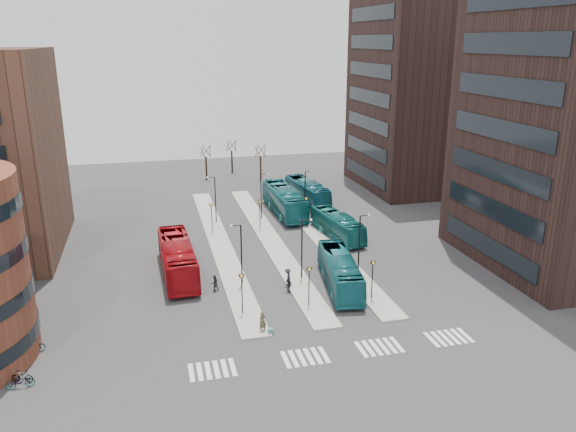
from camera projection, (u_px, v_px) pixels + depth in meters
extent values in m
plane|color=#2E2E31|center=(335.00, 385.00, 38.78)|extent=(160.00, 160.00, 0.00)
cube|color=gray|center=(220.00, 243.00, 65.57)|extent=(2.50, 45.00, 0.15)
cube|color=gray|center=(270.00, 239.00, 66.97)|extent=(2.50, 45.00, 0.15)
cube|color=gray|center=(318.00, 235.00, 68.37)|extent=(2.50, 45.00, 0.15)
cube|color=navy|center=(271.00, 332.00, 45.41)|extent=(0.43, 0.35, 0.53)
imported|color=#A30C13|center=(177.00, 258.00, 56.58)|extent=(3.45, 12.99, 3.59)
imported|color=#145C65|center=(340.00, 271.00, 53.87)|extent=(4.34, 11.64, 3.17)
imported|color=#145F66|center=(284.00, 201.00, 76.49)|extent=(3.45, 13.32, 3.69)
imported|color=#125A59|center=(337.00, 225.00, 67.56)|extent=(3.87, 10.81, 2.94)
imported|color=#12515E|center=(307.00, 191.00, 82.09)|extent=(4.11, 11.77, 3.21)
imported|color=#49432B|center=(263.00, 322.00, 45.62)|extent=(0.72, 0.54, 1.78)
imported|color=black|center=(215.00, 283.00, 53.22)|extent=(0.90, 0.79, 1.56)
imported|color=black|center=(289.00, 285.00, 52.90)|extent=(0.72, 0.97, 1.54)
imported|color=black|center=(288.00, 277.00, 54.39)|extent=(1.03, 1.27, 1.71)
imported|color=gray|center=(20.00, 382.00, 38.39)|extent=(1.87, 0.75, 0.97)
imported|color=gray|center=(22.00, 376.00, 39.01)|extent=(1.60, 0.86, 0.92)
imported|color=gray|center=(32.00, 348.00, 42.58)|extent=(1.98, 1.26, 0.98)
cube|color=silver|center=(191.00, 373.00, 40.26)|extent=(0.35, 2.40, 0.01)
cube|color=silver|center=(200.00, 371.00, 40.40)|extent=(0.35, 2.40, 0.01)
cube|color=silver|center=(208.00, 370.00, 40.54)|extent=(0.35, 2.40, 0.01)
cube|color=silver|center=(216.00, 369.00, 40.68)|extent=(0.35, 2.40, 0.01)
cube|color=silver|center=(225.00, 368.00, 40.82)|extent=(0.35, 2.40, 0.01)
cube|color=silver|center=(233.00, 367.00, 40.96)|extent=(0.35, 2.40, 0.01)
cube|color=silver|center=(286.00, 360.00, 41.89)|extent=(0.35, 2.40, 0.01)
cube|color=silver|center=(294.00, 359.00, 42.03)|extent=(0.35, 2.40, 0.01)
cube|color=silver|center=(301.00, 358.00, 42.17)|extent=(0.35, 2.40, 0.01)
cube|color=silver|center=(309.00, 356.00, 42.31)|extent=(0.35, 2.40, 0.01)
cube|color=silver|center=(317.00, 355.00, 42.45)|extent=(0.35, 2.40, 0.01)
cube|color=silver|center=(324.00, 354.00, 42.59)|extent=(0.35, 2.40, 0.01)
cube|color=silver|center=(361.00, 349.00, 43.29)|extent=(0.35, 2.40, 0.01)
cube|color=silver|center=(368.00, 348.00, 43.43)|extent=(0.35, 2.40, 0.01)
cube|color=silver|center=(376.00, 347.00, 43.57)|extent=(0.35, 2.40, 0.01)
cube|color=silver|center=(383.00, 346.00, 43.71)|extent=(0.35, 2.40, 0.01)
cube|color=silver|center=(390.00, 345.00, 43.85)|extent=(0.35, 2.40, 0.01)
cube|color=silver|center=(397.00, 344.00, 43.99)|extent=(0.35, 2.40, 0.01)
cube|color=silver|center=(432.00, 340.00, 44.69)|extent=(0.35, 2.40, 0.01)
cube|color=silver|center=(439.00, 339.00, 44.83)|extent=(0.35, 2.40, 0.01)
cube|color=silver|center=(445.00, 338.00, 44.97)|extent=(0.35, 2.40, 0.01)
cube|color=silver|center=(452.00, 337.00, 45.11)|extent=(0.35, 2.40, 0.01)
cube|color=silver|center=(459.00, 336.00, 45.25)|extent=(0.35, 2.40, 0.01)
cube|color=silver|center=(465.00, 335.00, 45.39)|extent=(0.35, 2.40, 0.01)
cube|color=black|center=(487.00, 246.00, 57.94)|extent=(0.12, 16.00, 2.00)
cube|color=black|center=(491.00, 209.00, 56.74)|extent=(0.12, 16.00, 2.00)
cube|color=black|center=(496.00, 170.00, 55.54)|extent=(0.12, 16.00, 2.00)
cube|color=black|center=(500.00, 130.00, 54.33)|extent=(0.12, 16.00, 2.00)
cube|color=black|center=(505.00, 88.00, 53.13)|extent=(0.12, 16.00, 2.00)
cube|color=black|center=(510.00, 43.00, 51.93)|extent=(0.12, 16.00, 2.00)
cube|color=black|center=(428.00, 92.00, 87.97)|extent=(20.00, 20.00, 30.00)
cube|color=black|center=(365.00, 173.00, 89.38)|extent=(0.12, 16.00, 2.00)
cube|color=black|center=(366.00, 148.00, 88.18)|extent=(0.12, 16.00, 2.00)
cube|color=black|center=(367.00, 123.00, 86.98)|extent=(0.12, 16.00, 2.00)
cube|color=black|center=(368.00, 97.00, 85.77)|extent=(0.12, 16.00, 2.00)
cube|color=black|center=(369.00, 70.00, 84.57)|extent=(0.12, 16.00, 2.00)
cube|color=black|center=(371.00, 42.00, 83.37)|extent=(0.12, 16.00, 2.00)
cube|color=black|center=(372.00, 13.00, 82.16)|extent=(0.12, 16.00, 2.00)
cylinder|color=black|center=(242.00, 294.00, 48.28)|extent=(0.10, 0.10, 3.50)
cube|color=black|center=(242.00, 276.00, 47.75)|extent=(0.45, 0.10, 0.30)
cube|color=yellow|center=(242.00, 276.00, 47.70)|extent=(0.20, 0.02, 0.20)
cylinder|color=black|center=(212.00, 219.00, 68.62)|extent=(0.10, 0.10, 3.50)
cube|color=black|center=(211.00, 205.00, 68.10)|extent=(0.45, 0.10, 0.30)
cube|color=yellow|center=(211.00, 205.00, 68.04)|extent=(0.20, 0.02, 0.20)
cylinder|color=black|center=(309.00, 287.00, 49.68)|extent=(0.10, 0.10, 3.50)
cube|color=black|center=(309.00, 269.00, 49.15)|extent=(0.45, 0.10, 0.30)
cube|color=yellow|center=(309.00, 269.00, 49.10)|extent=(0.20, 0.02, 0.20)
cylinder|color=black|center=(260.00, 215.00, 70.02)|extent=(0.10, 0.10, 3.50)
cube|color=black|center=(260.00, 202.00, 69.50)|extent=(0.45, 0.10, 0.30)
cube|color=yellow|center=(260.00, 202.00, 69.44)|extent=(0.20, 0.02, 0.20)
cylinder|color=black|center=(372.00, 280.00, 51.08)|extent=(0.10, 0.10, 3.50)
cube|color=black|center=(373.00, 262.00, 50.55)|extent=(0.45, 0.10, 0.30)
cube|color=yellow|center=(373.00, 263.00, 50.50)|extent=(0.20, 0.02, 0.20)
cylinder|color=black|center=(306.00, 212.00, 71.42)|extent=(0.10, 0.10, 3.50)
cube|color=black|center=(306.00, 198.00, 70.90)|extent=(0.45, 0.10, 0.30)
cube|color=yellow|center=(306.00, 199.00, 70.84)|extent=(0.20, 0.02, 0.20)
cylinder|color=black|center=(241.00, 255.00, 53.69)|extent=(0.14, 0.14, 6.00)
cylinder|color=black|center=(236.00, 226.00, 52.68)|extent=(0.90, 0.08, 0.08)
sphere|color=silver|center=(231.00, 226.00, 52.57)|extent=(0.24, 0.24, 0.24)
cylinder|color=black|center=(215.00, 200.00, 72.18)|extent=(0.14, 0.14, 6.00)
cylinder|color=black|center=(211.00, 177.00, 71.17)|extent=(0.90, 0.08, 0.08)
sphere|color=silver|center=(207.00, 177.00, 71.07)|extent=(0.24, 0.24, 0.24)
cylinder|color=black|center=(302.00, 249.00, 55.08)|extent=(0.14, 0.14, 6.00)
cylinder|color=black|center=(307.00, 220.00, 54.29)|extent=(0.90, 0.08, 0.08)
sphere|color=silver|center=(311.00, 220.00, 54.39)|extent=(0.24, 0.24, 0.24)
cylinder|color=black|center=(261.00, 197.00, 73.58)|extent=(0.14, 0.14, 6.00)
cylinder|color=black|center=(264.00, 174.00, 72.78)|extent=(0.90, 0.08, 0.08)
sphere|color=silver|center=(268.00, 174.00, 72.89)|extent=(0.24, 0.24, 0.24)
cylinder|color=black|center=(359.00, 244.00, 56.48)|extent=(0.14, 0.14, 6.00)
cylinder|color=black|center=(365.00, 216.00, 55.69)|extent=(0.90, 0.08, 0.08)
sphere|color=silver|center=(369.00, 215.00, 55.79)|extent=(0.24, 0.24, 0.24)
cylinder|color=black|center=(305.00, 194.00, 74.98)|extent=(0.14, 0.14, 6.00)
cylinder|color=black|center=(309.00, 172.00, 74.18)|extent=(0.90, 0.08, 0.08)
sphere|color=silver|center=(312.00, 171.00, 74.29)|extent=(0.24, 0.24, 0.24)
cylinder|color=black|center=(206.00, 168.00, 95.05)|extent=(0.30, 0.30, 4.00)
cylinder|color=black|center=(210.00, 151.00, 94.34)|extent=(0.10, 1.56, 1.95)
cylinder|color=black|center=(206.00, 151.00, 94.84)|extent=(1.48, 0.59, 1.97)
cylinder|color=black|center=(202.00, 151.00, 94.42)|extent=(0.90, 1.31, 1.99)
cylinder|color=black|center=(202.00, 152.00, 93.66)|extent=(0.89, 1.31, 1.99)
cylinder|color=black|center=(207.00, 152.00, 93.61)|extent=(1.48, 0.58, 1.97)
cylinder|color=black|center=(232.00, 162.00, 99.91)|extent=(0.30, 0.30, 4.00)
cylinder|color=black|center=(235.00, 146.00, 99.20)|extent=(0.10, 1.56, 1.95)
cylinder|color=black|center=(232.00, 145.00, 99.70)|extent=(1.48, 0.59, 1.97)
cylinder|color=black|center=(228.00, 146.00, 99.29)|extent=(0.90, 1.31, 1.99)
cylinder|color=black|center=(229.00, 146.00, 98.53)|extent=(0.89, 1.31, 1.99)
cylinder|color=black|center=(233.00, 146.00, 98.47)|extent=(1.48, 0.58, 1.97)
cylinder|color=black|center=(261.00, 168.00, 95.30)|extent=(0.30, 0.30, 4.00)
cylinder|color=black|center=(265.00, 151.00, 94.59)|extent=(0.10, 1.56, 1.95)
cylinder|color=black|center=(261.00, 150.00, 95.09)|extent=(1.48, 0.59, 1.97)
cylinder|color=black|center=(257.00, 151.00, 94.67)|extent=(0.90, 1.31, 1.99)
cylinder|color=black|center=(258.00, 152.00, 93.91)|extent=(0.89, 1.31, 1.99)
cylinder|color=black|center=(262.00, 152.00, 93.86)|extent=(1.48, 0.58, 1.97)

